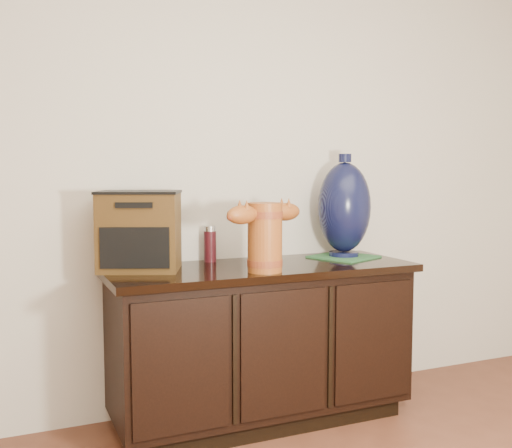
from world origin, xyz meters
name	(u,v)px	position (x,y,z in m)	size (l,w,h in m)	color
sideboard	(261,341)	(0.00, 2.23, 0.39)	(1.46, 0.56, 0.75)	black
terracotta_vessel	(265,233)	(-0.06, 2.06, 0.93)	(0.43, 0.22, 0.31)	#9D4F1C
tv_radio	(140,231)	(-0.55, 2.33, 0.93)	(0.44, 0.40, 0.36)	#432B10
green_mat	(344,257)	(0.50, 2.30, 0.76)	(0.28, 0.28, 0.01)	#2B6033
lamp_base	(344,208)	(0.50, 2.30, 1.01)	(0.36, 0.36, 0.52)	black
spray_can	(210,244)	(-0.18, 2.43, 0.84)	(0.06, 0.06, 0.18)	#540E17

